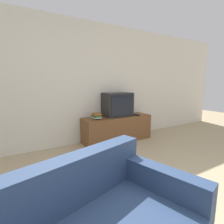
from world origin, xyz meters
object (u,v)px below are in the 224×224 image
book_stack (96,116)px  tv_stand (117,128)px  remote_on_stand (136,115)px  television (118,104)px

book_stack → tv_stand: bearing=2.0°
book_stack → remote_on_stand: book_stack is taller
television → book_stack: television is taller
tv_stand → television: bearing=53.1°
remote_on_stand → television: bearing=159.2°
tv_stand → television: 0.55m
book_stack → remote_on_stand: (0.98, -0.09, -0.05)m
remote_on_stand → tv_stand: bearing=166.5°
television → remote_on_stand: size_ratio=3.18×
tv_stand → book_stack: size_ratio=7.03×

